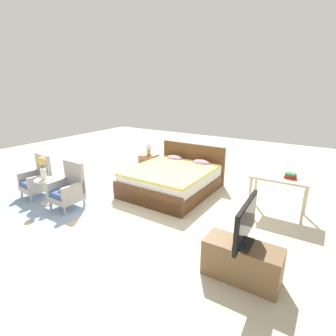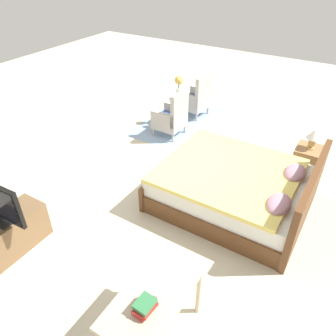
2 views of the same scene
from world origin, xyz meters
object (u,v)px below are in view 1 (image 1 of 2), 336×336
(book_stack, at_px, (291,176))
(vanity_desk, at_px, (279,183))
(armchair_by_window_left, at_px, (38,180))
(armchair_by_window_right, at_px, (68,189))
(flower_vase, at_px, (42,165))
(tv_stand, at_px, (242,261))
(bed, at_px, (173,179))
(tv_flatscreen, at_px, (246,223))
(nightstand, at_px, (149,164))
(table_lamp, at_px, (149,147))
(side_table, at_px, (46,188))

(book_stack, bearing_deg, vanity_desk, -173.01)
(armchair_by_window_left, height_order, armchair_by_window_right, same)
(flower_vase, bearing_deg, tv_stand, -0.58)
(bed, relative_size, tv_flatscreen, 2.42)
(tv_stand, bearing_deg, armchair_by_window_left, 177.58)
(nightstand, distance_m, table_lamp, 0.49)
(nightstand, height_order, vanity_desk, vanity_desk)
(tv_stand, bearing_deg, side_table, 179.42)
(side_table, bearing_deg, armchair_by_window_right, 16.31)
(vanity_desk, bearing_deg, flower_vase, -152.96)
(tv_stand, height_order, tv_flatscreen, tv_flatscreen)
(tv_stand, relative_size, vanity_desk, 0.92)
(tv_stand, bearing_deg, vanity_desk, 89.56)
(tv_stand, bearing_deg, bed, 137.77)
(bed, xyz_separation_m, table_lamp, (-1.23, 0.72, 0.46))
(armchair_by_window_right, relative_size, tv_stand, 0.96)
(vanity_desk, bearing_deg, tv_stand, -90.44)
(armchair_by_window_left, relative_size, armchair_by_window_right, 1.00)
(nightstand, height_order, table_lamp, table_lamp)
(nightstand, distance_m, tv_stand, 4.46)
(bed, height_order, book_stack, bed)
(bed, xyz_separation_m, tv_stand, (2.26, -2.05, -0.05))
(armchair_by_window_right, bearing_deg, tv_flatscreen, -3.12)
(bed, bearing_deg, table_lamp, 149.58)
(armchair_by_window_left, relative_size, table_lamp, 2.79)
(side_table, bearing_deg, armchair_by_window_left, 163.48)
(tv_flatscreen, distance_m, book_stack, 2.19)
(table_lamp, bearing_deg, book_stack, -9.14)
(armchair_by_window_left, relative_size, nightstand, 1.68)
(tv_flatscreen, bearing_deg, armchair_by_window_right, 176.88)
(bed, xyz_separation_m, vanity_desk, (2.28, 0.11, 0.33))
(side_table, bearing_deg, table_lamp, 76.68)
(armchair_by_window_left, bearing_deg, tv_flatscreen, -2.41)
(bed, relative_size, armchair_by_window_left, 2.28)
(bed, distance_m, tv_flatscreen, 3.09)
(armchair_by_window_right, xyz_separation_m, flower_vase, (-0.53, -0.16, 0.45))
(bed, distance_m, nightstand, 1.42)
(armchair_by_window_right, relative_size, table_lamp, 2.79)
(flower_vase, bearing_deg, book_stack, 26.35)
(vanity_desk, bearing_deg, bed, -177.25)
(armchair_by_window_left, bearing_deg, armchair_by_window_right, 0.02)
(side_table, distance_m, tv_flatscreen, 4.16)
(armchair_by_window_right, bearing_deg, bed, 54.06)
(bed, distance_m, armchair_by_window_right, 2.29)
(flower_vase, relative_size, tv_stand, 0.50)
(nightstand, distance_m, book_stack, 3.76)
(flower_vase, relative_size, table_lamp, 1.45)
(tv_stand, bearing_deg, flower_vase, 179.42)
(tv_flatscreen, bearing_deg, table_lamp, 141.54)
(armchair_by_window_left, height_order, book_stack, armchair_by_window_left)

